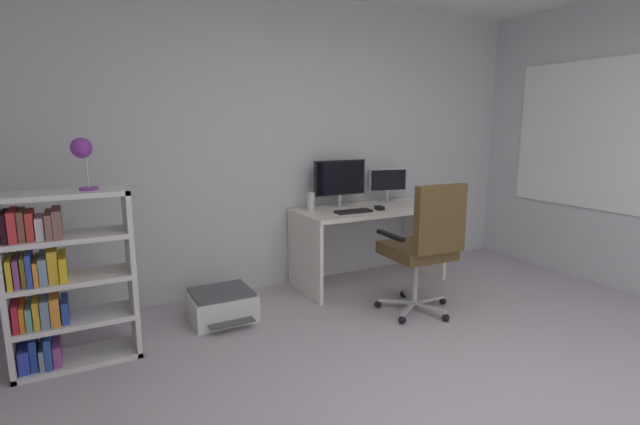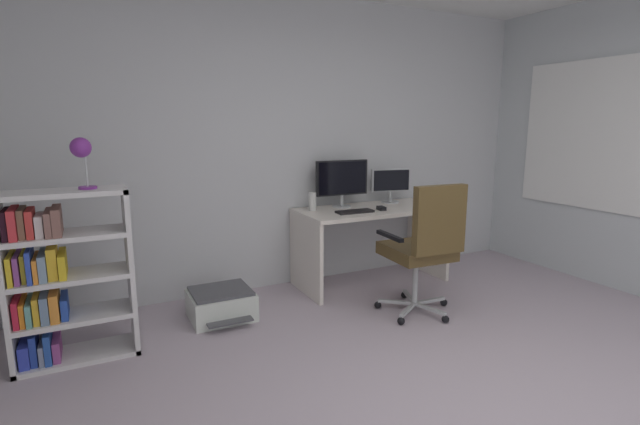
# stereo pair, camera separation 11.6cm
# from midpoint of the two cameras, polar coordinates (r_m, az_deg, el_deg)

# --- Properties ---
(wall_back) EXTENTS (5.17, 0.10, 2.67)m
(wall_back) POSITION_cam_midpoint_polar(r_m,az_deg,el_deg) (4.45, -2.55, 8.30)
(wall_back) COLOR silver
(wall_back) RESTS_ON ground
(window_pane) EXTENTS (0.01, 1.29, 1.33)m
(window_pane) POSITION_cam_midpoint_polar(r_m,az_deg,el_deg) (5.25, 30.51, 8.16)
(window_pane) COLOR white
(window_frame) EXTENTS (0.02, 1.37, 1.41)m
(window_frame) POSITION_cam_midpoint_polar(r_m,az_deg,el_deg) (5.25, 30.47, 8.16)
(window_frame) COLOR white
(desk) EXTENTS (1.42, 0.67, 0.74)m
(desk) POSITION_cam_midpoint_polar(r_m,az_deg,el_deg) (4.51, 6.99, -1.92)
(desk) COLOR white
(desk) RESTS_ON ground
(monitor_main) EXTENTS (0.53, 0.18, 0.45)m
(monitor_main) POSITION_cam_midpoint_polar(r_m,az_deg,el_deg) (4.46, 3.44, 4.04)
(monitor_main) COLOR #B2B5B7
(monitor_main) RESTS_ON desk
(monitor_secondary) EXTENTS (0.40, 0.18, 0.34)m
(monitor_secondary) POSITION_cam_midpoint_polar(r_m,az_deg,el_deg) (4.77, 9.31, 3.62)
(monitor_secondary) COLOR #B2B5B7
(monitor_secondary) RESTS_ON desk
(keyboard) EXTENTS (0.34, 0.14, 0.02)m
(keyboard) POSITION_cam_midpoint_polar(r_m,az_deg,el_deg) (4.22, 5.05, 0.12)
(keyboard) COLOR black
(keyboard) RESTS_ON desk
(computer_mouse) EXTENTS (0.08, 0.11, 0.03)m
(computer_mouse) POSITION_cam_midpoint_polar(r_m,az_deg,el_deg) (4.37, 8.24, 0.51)
(computer_mouse) COLOR black
(computer_mouse) RESTS_ON desk
(desktop_speaker) EXTENTS (0.07, 0.07, 0.17)m
(desktop_speaker) POSITION_cam_midpoint_polar(r_m,az_deg,el_deg) (4.29, -0.16, 1.35)
(desktop_speaker) COLOR silver
(desktop_speaker) RESTS_ON desk
(office_chair) EXTENTS (0.62, 0.63, 1.09)m
(office_chair) POSITION_cam_midpoint_polar(r_m,az_deg,el_deg) (3.77, 13.49, -3.68)
(office_chair) COLOR #B7BABC
(office_chair) RESTS_ON ground
(bookshelf) EXTENTS (0.74, 0.32, 1.12)m
(bookshelf) POSITION_cam_midpoint_polar(r_m,az_deg,el_deg) (3.41, -28.53, -7.06)
(bookshelf) COLOR silver
(bookshelf) RESTS_ON ground
(desk_lamp) EXTENTS (0.14, 0.13, 0.32)m
(desk_lamp) POSITION_cam_midpoint_polar(r_m,az_deg,el_deg) (3.27, -26.20, 6.70)
(desk_lamp) COLOR purple
(desk_lamp) RESTS_ON bookshelf
(printer) EXTENTS (0.49, 0.51, 0.24)m
(printer) POSITION_cam_midpoint_polar(r_m,az_deg,el_deg) (3.86, -11.10, -10.89)
(printer) COLOR silver
(printer) RESTS_ON ground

